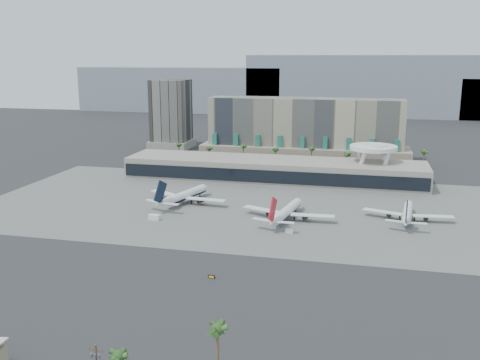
% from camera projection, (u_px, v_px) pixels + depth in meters
% --- Properties ---
extents(ground, '(900.00, 900.00, 0.00)m').
position_uv_depth(ground, '(224.00, 244.00, 203.23)').
color(ground, '#232326').
rests_on(ground, ground).
extents(apron_pad, '(260.00, 130.00, 0.06)m').
position_uv_depth(apron_pad, '(254.00, 205.00, 255.35)').
color(apron_pad, '#5B5B59').
rests_on(apron_pad, ground).
extents(mountain_ridge, '(680.00, 60.00, 70.00)m').
position_uv_depth(mountain_ridge, '(348.00, 90.00, 635.67)').
color(mountain_ridge, gray).
rests_on(mountain_ridge, ground).
extents(hotel, '(140.00, 30.00, 42.00)m').
position_uv_depth(hotel, '(304.00, 136.00, 362.48)').
color(hotel, tan).
rests_on(hotel, ground).
extents(office_tower, '(30.00, 30.00, 52.00)m').
position_uv_depth(office_tower, '(171.00, 118.00, 408.70)').
color(office_tower, black).
rests_on(office_tower, ground).
extents(terminal, '(170.00, 32.50, 14.50)m').
position_uv_depth(terminal, '(273.00, 169.00, 305.85)').
color(terminal, '#9B9588').
rests_on(terminal, ground).
extents(saucer_structure, '(26.00, 26.00, 21.89)m').
position_uv_depth(saucer_structure, '(373.00, 150.00, 296.72)').
color(saucer_structure, white).
rests_on(saucer_structure, ground).
extents(palm_row, '(157.80, 2.80, 13.10)m').
position_uv_depth(palm_row, '(294.00, 152.00, 336.71)').
color(palm_row, brown).
rests_on(palm_row, ground).
extents(airliner_left, '(41.73, 43.24, 15.33)m').
position_uv_depth(airliner_left, '(185.00, 195.00, 258.57)').
color(airliner_left, white).
rests_on(airliner_left, ground).
extents(airliner_centre, '(41.42, 42.98, 14.94)m').
position_uv_depth(airliner_centre, '(287.00, 211.00, 232.33)').
color(airliner_centre, white).
rests_on(airliner_centre, ground).
extents(airliner_right, '(38.43, 39.73, 13.73)m').
position_uv_depth(airliner_right, '(407.00, 213.00, 231.06)').
color(airliner_right, white).
rests_on(airliner_right, ground).
extents(service_vehicle_a, '(5.01, 2.70, 2.38)m').
position_uv_depth(service_vehicle_a, '(154.00, 217.00, 232.72)').
color(service_vehicle_a, white).
rests_on(service_vehicle_a, ground).
extents(service_vehicle_b, '(3.67, 2.73, 1.68)m').
position_uv_depth(service_vehicle_b, '(290.00, 231.00, 215.66)').
color(service_vehicle_b, silver).
rests_on(service_vehicle_b, ground).
extents(taxiway_sign, '(2.37, 0.60, 1.07)m').
position_uv_depth(taxiway_sign, '(212.00, 277.00, 172.00)').
color(taxiway_sign, black).
rests_on(taxiway_sign, ground).
extents(near_palm_b, '(6.00, 6.00, 14.98)m').
position_uv_depth(near_palm_b, '(217.00, 336.00, 113.27)').
color(near_palm_b, brown).
rests_on(near_palm_b, ground).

